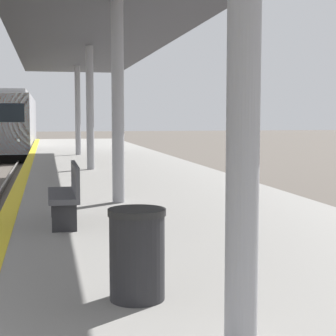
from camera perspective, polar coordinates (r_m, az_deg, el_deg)
name	(u,v)px	position (r m, az deg, el deg)	size (l,w,h in m)	color
train	(13,124)	(40.87, -15.49, 4.35)	(2.84, 18.27, 4.19)	black
station_canopy	(100,27)	(14.29, -6.96, 14.05)	(4.53, 27.71, 4.00)	#99999E
trash_bin	(137,254)	(5.07, -3.16, -8.71)	(0.52, 0.52, 0.82)	#262628
bench	(67,192)	(8.70, -10.21, -2.46)	(0.44, 1.50, 0.92)	#4C4C51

